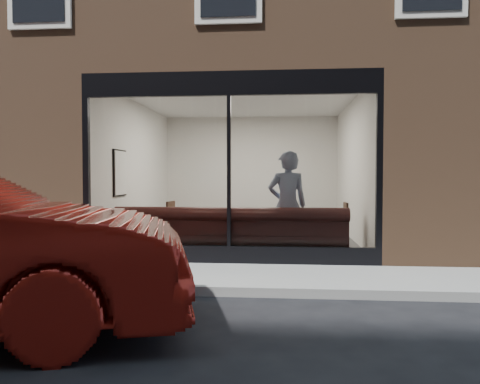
# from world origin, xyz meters

# --- Properties ---
(ground) EXTENTS (120.00, 120.00, 0.00)m
(ground) POSITION_xyz_m (0.00, 0.00, 0.00)
(ground) COLOR black
(ground) RESTS_ON ground
(sidewalk_near) EXTENTS (40.00, 2.00, 0.01)m
(sidewalk_near) POSITION_xyz_m (0.00, 1.00, 0.01)
(sidewalk_near) COLOR gray
(sidewalk_near) RESTS_ON ground
(kerb_near) EXTENTS (40.00, 0.10, 0.12)m
(kerb_near) POSITION_xyz_m (0.00, -0.05, 0.06)
(kerb_near) COLOR gray
(kerb_near) RESTS_ON ground
(host_building_pier_left) EXTENTS (2.50, 12.00, 3.20)m
(host_building_pier_left) POSITION_xyz_m (-3.75, 8.00, 1.60)
(host_building_pier_left) COLOR brown
(host_building_pier_left) RESTS_ON ground
(host_building_pier_right) EXTENTS (2.50, 12.00, 3.20)m
(host_building_pier_right) POSITION_xyz_m (3.75, 8.00, 1.60)
(host_building_pier_right) COLOR brown
(host_building_pier_right) RESTS_ON ground
(host_building_backfill) EXTENTS (5.00, 6.00, 3.20)m
(host_building_backfill) POSITION_xyz_m (0.00, 11.00, 1.60)
(host_building_backfill) COLOR brown
(host_building_backfill) RESTS_ON ground
(cafe_floor) EXTENTS (6.00, 6.00, 0.00)m
(cafe_floor) POSITION_xyz_m (0.00, 5.00, 0.02)
(cafe_floor) COLOR #2D2D30
(cafe_floor) RESTS_ON ground
(cafe_ceiling) EXTENTS (6.00, 6.00, 0.00)m
(cafe_ceiling) POSITION_xyz_m (0.00, 5.00, 3.19)
(cafe_ceiling) COLOR white
(cafe_ceiling) RESTS_ON host_building_upper
(cafe_wall_back) EXTENTS (5.00, 0.00, 5.00)m
(cafe_wall_back) POSITION_xyz_m (0.00, 7.99, 1.60)
(cafe_wall_back) COLOR silver
(cafe_wall_back) RESTS_ON ground
(cafe_wall_left) EXTENTS (0.00, 6.00, 6.00)m
(cafe_wall_left) POSITION_xyz_m (-2.49, 5.00, 1.60)
(cafe_wall_left) COLOR silver
(cafe_wall_left) RESTS_ON ground
(cafe_wall_right) EXTENTS (0.00, 6.00, 6.00)m
(cafe_wall_right) POSITION_xyz_m (2.49, 5.00, 1.60)
(cafe_wall_right) COLOR silver
(cafe_wall_right) RESTS_ON ground
(storefront_kick) EXTENTS (5.00, 0.10, 0.30)m
(storefront_kick) POSITION_xyz_m (0.00, 2.05, 0.15)
(storefront_kick) COLOR black
(storefront_kick) RESTS_ON ground
(storefront_header) EXTENTS (5.00, 0.10, 0.40)m
(storefront_header) POSITION_xyz_m (0.00, 2.05, 3.00)
(storefront_header) COLOR black
(storefront_header) RESTS_ON host_building_upper
(storefront_mullion) EXTENTS (0.06, 0.10, 2.50)m
(storefront_mullion) POSITION_xyz_m (0.00, 2.05, 1.55)
(storefront_mullion) COLOR black
(storefront_mullion) RESTS_ON storefront_kick
(storefront_glass) EXTENTS (4.80, 0.00, 4.80)m
(storefront_glass) POSITION_xyz_m (0.00, 2.02, 1.55)
(storefront_glass) COLOR white
(storefront_glass) RESTS_ON storefront_kick
(banquette) EXTENTS (4.00, 0.55, 0.45)m
(banquette) POSITION_xyz_m (0.00, 2.45, 0.23)
(banquette) COLOR #3A1615
(banquette) RESTS_ON cafe_floor
(person) EXTENTS (0.76, 0.56, 1.91)m
(person) POSITION_xyz_m (0.98, 2.63, 0.95)
(person) COLOR #8494B4
(person) RESTS_ON cafe_floor
(cafe_table_left) EXTENTS (0.71, 0.71, 0.04)m
(cafe_table_left) POSITION_xyz_m (-1.40, 3.76, 0.74)
(cafe_table_left) COLOR #331C13
(cafe_table_left) RESTS_ON cafe_floor
(cafe_table_right) EXTENTS (0.69, 0.69, 0.04)m
(cafe_table_right) POSITION_xyz_m (1.63, 3.14, 0.74)
(cafe_table_right) COLOR #331C13
(cafe_table_right) RESTS_ON cafe_floor
(cafe_chair_left) EXTENTS (0.45, 0.45, 0.04)m
(cafe_chair_left) POSITION_xyz_m (-1.58, 3.74, 0.24)
(cafe_chair_left) COLOR #331C13
(cafe_chair_left) RESTS_ON cafe_floor
(cafe_chair_right) EXTENTS (0.42, 0.42, 0.04)m
(cafe_chair_right) POSITION_xyz_m (1.94, 3.59, 0.24)
(cafe_chair_right) COLOR #331C13
(cafe_chair_right) RESTS_ON cafe_floor
(wall_poster) EXTENTS (0.02, 0.68, 0.90)m
(wall_poster) POSITION_xyz_m (-2.45, 3.76, 1.53)
(wall_poster) COLOR white
(wall_poster) RESTS_ON cafe_wall_left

